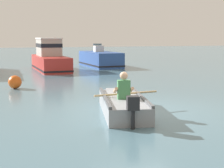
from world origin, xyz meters
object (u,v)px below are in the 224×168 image
rowboat_with_person (123,104)px  mooring_buoy (15,82)px  moored_boat_blue (100,59)px  moored_boat_red (50,58)px

rowboat_with_person → mooring_buoy: size_ratio=6.77×
rowboat_with_person → moored_boat_blue: bearing=76.4°
rowboat_with_person → mooring_buoy: (-2.72, 5.59, 0.02)m
rowboat_with_person → mooring_buoy: bearing=116.0°
moored_boat_red → mooring_buoy: moored_boat_red is taller
rowboat_with_person → moored_boat_red: 12.95m
rowboat_with_person → moored_boat_red: size_ratio=0.71×
moored_boat_blue → mooring_buoy: size_ratio=8.68×
rowboat_with_person → mooring_buoy: rowboat_with_person is taller
moored_boat_blue → mooring_buoy: moored_boat_blue is taller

